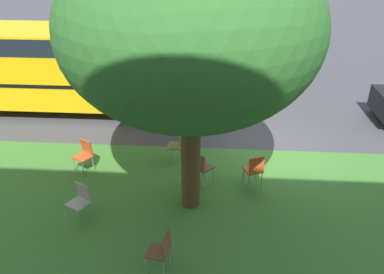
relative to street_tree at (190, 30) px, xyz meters
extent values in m
plane|color=#424247|center=(-2.00, -2.90, -4.10)|extent=(80.00, 80.00, 0.00)
cube|color=#3D752D|center=(-2.00, 0.30, -4.10)|extent=(48.00, 6.00, 0.01)
cylinder|color=brown|center=(0.00, 0.00, -2.66)|extent=(0.44, 0.44, 2.89)
ellipsoid|color=#2D6B28|center=(0.00, 0.00, 0.01)|extent=(5.12, 5.12, 3.79)
cube|color=#C64C1E|center=(2.98, -1.22, -3.66)|extent=(0.57, 0.56, 0.04)
cube|color=#C64C1E|center=(2.89, -1.37, -3.42)|extent=(0.38, 0.28, 0.40)
cylinder|color=gray|center=(3.22, -1.17, -3.89)|extent=(0.02, 0.02, 0.42)
cylinder|color=gray|center=(2.92, -0.98, -3.89)|extent=(0.02, 0.02, 0.42)
cylinder|color=gray|center=(3.05, -1.46, -3.89)|extent=(0.02, 0.02, 0.42)
cylinder|color=gray|center=(2.74, -1.27, -3.89)|extent=(0.02, 0.02, 0.42)
cube|color=olive|center=(0.59, -1.99, -3.66)|extent=(0.43, 0.45, 0.04)
cube|color=olive|center=(0.41, -1.98, -3.42)|extent=(0.11, 0.40, 0.40)
cylinder|color=gray|center=(0.74, -2.18, -3.89)|extent=(0.02, 0.02, 0.42)
cylinder|color=gray|center=(0.77, -1.82, -3.89)|extent=(0.02, 0.02, 0.42)
cylinder|color=gray|center=(0.40, -2.16, -3.89)|extent=(0.02, 0.02, 0.42)
cylinder|color=gray|center=(0.43, -1.80, -3.89)|extent=(0.02, 0.02, 0.42)
cube|color=brown|center=(0.47, 2.10, -3.66)|extent=(0.48, 0.49, 0.04)
cube|color=brown|center=(0.29, 2.14, -3.42)|extent=(0.16, 0.41, 0.40)
cylinder|color=gray|center=(0.60, 1.89, -3.89)|extent=(0.02, 0.02, 0.42)
cylinder|color=gray|center=(0.67, 2.24, -3.89)|extent=(0.02, 0.02, 0.42)
cylinder|color=gray|center=(0.27, 1.96, -3.89)|extent=(0.02, 0.02, 0.42)
cylinder|color=gray|center=(0.34, 2.31, -3.89)|extent=(0.02, 0.02, 0.42)
cube|color=brown|center=(-0.26, -0.93, -3.66)|extent=(0.58, 0.58, 0.04)
cube|color=brown|center=(-0.14, -0.80, -3.42)|extent=(0.35, 0.33, 0.40)
cylinder|color=gray|center=(-0.51, -0.94, -3.89)|extent=(0.02, 0.02, 0.42)
cylinder|color=gray|center=(-0.24, -1.18, -3.89)|extent=(0.02, 0.02, 0.42)
cylinder|color=gray|center=(-0.28, -0.69, -3.89)|extent=(0.02, 0.02, 0.42)
cylinder|color=gray|center=(-0.01, -0.93, -3.89)|extent=(0.02, 0.02, 0.42)
cube|color=#C64C1E|center=(-1.51, -0.90, -3.66)|extent=(0.53, 0.52, 0.04)
cube|color=#C64C1E|center=(-1.57, -0.73, -3.42)|extent=(0.40, 0.22, 0.40)
cylinder|color=gray|center=(-1.62, -1.12, -3.89)|extent=(0.02, 0.02, 0.42)
cylinder|color=gray|center=(-1.28, -1.00, -3.89)|extent=(0.02, 0.02, 0.42)
cylinder|color=gray|center=(-1.74, -0.80, -3.89)|extent=(0.02, 0.02, 0.42)
cylinder|color=gray|center=(-1.40, -0.68, -3.89)|extent=(0.02, 0.02, 0.42)
cube|color=#ADA393|center=(2.44, 0.77, -3.66)|extent=(0.56, 0.56, 0.04)
cube|color=#ADA393|center=(2.35, 0.61, -3.42)|extent=(0.39, 0.28, 0.40)
cylinder|color=gray|center=(2.69, 0.82, -3.89)|extent=(0.02, 0.02, 0.42)
cylinder|color=gray|center=(2.37, 1.01, -3.89)|extent=(0.02, 0.02, 0.42)
cylinder|color=gray|center=(2.51, 0.53, -3.89)|extent=(0.02, 0.02, 0.42)
cylinder|color=gray|center=(2.20, 0.71, -3.89)|extent=(0.02, 0.02, 0.42)
cylinder|color=black|center=(-6.31, -5.78, -3.80)|extent=(0.60, 0.18, 0.60)
cube|color=yellow|center=(4.61, -5.33, -2.47)|extent=(10.40, 2.44, 2.50)
cube|color=black|center=(4.61, -5.33, -2.82)|extent=(10.30, 2.46, 0.12)
cube|color=black|center=(4.61, -5.33, -1.57)|extent=(10.30, 2.46, 0.56)
cylinder|color=black|center=(0.61, -4.07, -3.62)|extent=(0.96, 0.28, 0.96)
cylinder|color=black|center=(0.61, -6.59, -3.62)|extent=(0.96, 0.28, 0.96)
camera|label=1|loc=(-0.56, 7.60, 1.72)|focal=36.95mm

